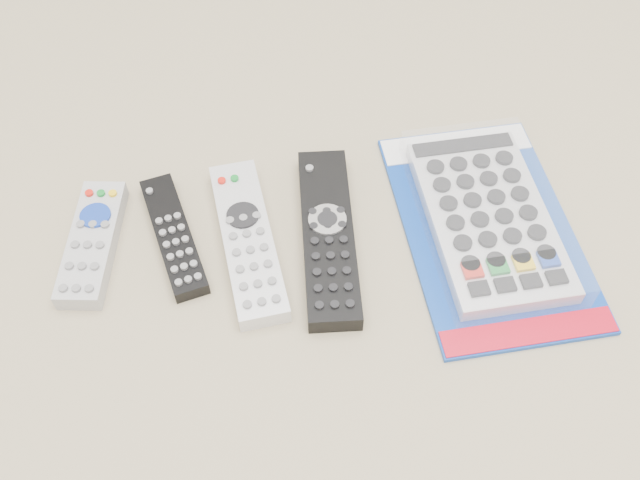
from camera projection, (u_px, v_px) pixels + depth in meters
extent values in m
plane|color=gray|center=(291.00, 244.00, 0.76)|extent=(5.00, 5.00, 0.00)
cube|color=#A7A7A9|center=(93.00, 243.00, 0.75)|extent=(0.08, 0.16, 0.02)
cylinder|color=#1536A2|center=(95.00, 215.00, 0.76)|extent=(0.04, 0.04, 0.00)
cube|color=black|center=(173.00, 235.00, 0.76)|extent=(0.06, 0.16, 0.02)
cube|color=silver|center=(248.00, 240.00, 0.75)|extent=(0.06, 0.21, 0.02)
cylinder|color=black|center=(243.00, 215.00, 0.76)|extent=(0.04, 0.04, 0.00)
cube|color=black|center=(328.00, 235.00, 0.75)|extent=(0.08, 0.23, 0.02)
cylinder|color=#BCBCC1|center=(327.00, 219.00, 0.75)|extent=(0.05, 0.05, 0.00)
cube|color=#0E3BA0|center=(487.00, 228.00, 0.77)|extent=(0.18, 0.30, 0.01)
cube|color=white|center=(456.00, 144.00, 0.84)|extent=(0.17, 0.04, 0.00)
cube|color=red|center=(529.00, 331.00, 0.69)|extent=(0.17, 0.03, 0.00)
cube|color=silver|center=(488.00, 219.00, 0.76)|extent=(0.13, 0.23, 0.02)
cube|color=white|center=(489.00, 214.00, 0.76)|extent=(0.14, 0.24, 0.03)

